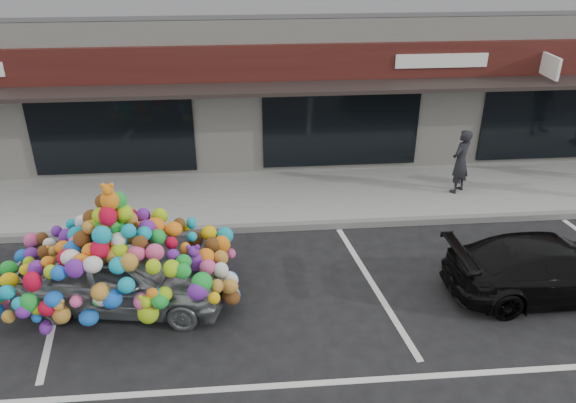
{
  "coord_description": "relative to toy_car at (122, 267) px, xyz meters",
  "views": [
    {
      "loc": [
        0.38,
        -8.67,
        6.43
      ],
      "look_at": [
        1.23,
        1.4,
        1.28
      ],
      "focal_mm": 35.0,
      "sensor_mm": 36.0,
      "label": 1
    }
  ],
  "objects": [
    {
      "name": "ground",
      "position": [
        1.88,
        -0.0,
        -0.8
      ],
      "size": [
        90.0,
        90.0,
        0.0
      ],
      "primitive_type": "plane",
      "color": "black",
      "rests_on": "ground"
    },
    {
      "name": "shop_building",
      "position": [
        1.88,
        8.44,
        1.36
      ],
      "size": [
        24.0,
        7.2,
        4.31
      ],
      "color": "beige",
      "rests_on": "ground"
    },
    {
      "name": "sidewalk",
      "position": [
        1.88,
        4.0,
        -0.73
      ],
      "size": [
        26.0,
        3.0,
        0.15
      ],
      "primitive_type": "cube",
      "color": "gray",
      "rests_on": "ground"
    },
    {
      "name": "kerb",
      "position": [
        1.88,
        2.5,
        -0.73
      ],
      "size": [
        26.0,
        0.18,
        0.16
      ],
      "primitive_type": "cube",
      "color": "slate",
      "rests_on": "ground"
    },
    {
      "name": "parking_stripe_left",
      "position": [
        -1.32,
        0.2,
        -0.8
      ],
      "size": [
        0.73,
        4.37,
        0.01
      ],
      "primitive_type": "cube",
      "rotation": [
        0.0,
        0.0,
        0.14
      ],
      "color": "silver",
      "rests_on": "ground"
    },
    {
      "name": "parking_stripe_mid",
      "position": [
        4.68,
        0.2,
        -0.8
      ],
      "size": [
        0.73,
        4.37,
        0.01
      ],
      "primitive_type": "cube",
      "rotation": [
        0.0,
        0.0,
        0.14
      ],
      "color": "silver",
      "rests_on": "ground"
    },
    {
      "name": "lane_line",
      "position": [
        3.88,
        -2.3,
        -0.8
      ],
      "size": [
        14.0,
        0.12,
        0.01
      ],
      "primitive_type": "cube",
      "color": "silver",
      "rests_on": "ground"
    },
    {
      "name": "toy_car",
      "position": [
        0.0,
        0.0,
        0.0
      ],
      "size": [
        2.78,
        4.29,
        2.36
      ],
      "rotation": [
        0.0,
        0.0,
        1.41
      ],
      "color": "#9EA3A8",
      "rests_on": "ground"
    },
    {
      "name": "black_sedan",
      "position": [
        7.9,
        -0.34,
        -0.23
      ],
      "size": [
        1.7,
        3.97,
        1.14
      ],
      "primitive_type": "imported",
      "rotation": [
        0.0,
        0.0,
        1.6
      ],
      "color": "black",
      "rests_on": "ground"
    },
    {
      "name": "pedestrian_a",
      "position": [
        7.64,
        3.84,
        0.17
      ],
      "size": [
        0.71,
        0.69,
        1.65
      ],
      "primitive_type": "imported",
      "rotation": [
        0.0,
        0.0,
        3.84
      ],
      "color": "black",
      "rests_on": "sidewalk"
    }
  ]
}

